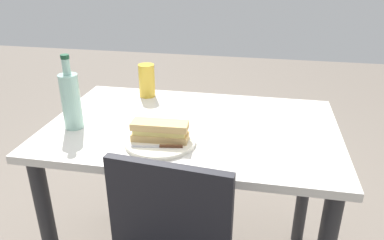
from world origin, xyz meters
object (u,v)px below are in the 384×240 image
plate_near (160,141)px  knife_near (160,146)px  water_bottle (71,100)px  baguette_sandwich_near (160,131)px  beer_glass (147,81)px  dining_table (192,153)px

plate_near → knife_near: 0.06m
knife_near → water_bottle: size_ratio=0.62×
baguette_sandwich_near → beer_glass: size_ratio=1.32×
plate_near → knife_near: size_ratio=1.42×
knife_near → beer_glass: beer_glass is taller
knife_near → water_bottle: bearing=-17.6°
dining_table → baguette_sandwich_near: baguette_sandwich_near is taller
plate_near → water_bottle: water_bottle is taller
dining_table → plate_near: bearing=65.0°
knife_near → dining_table: bearing=-106.4°
water_bottle → plate_near: bearing=169.9°
water_bottle → beer_glass: bearing=-114.8°
dining_table → plate_near: (0.08, 0.18, 0.14)m
baguette_sandwich_near → beer_glass: beer_glass is taller
dining_table → knife_near: (0.07, 0.23, 0.15)m
baguette_sandwich_near → knife_near: 0.07m
baguette_sandwich_near → water_bottle: 0.38m
plate_near → water_bottle: size_ratio=0.88×
dining_table → plate_near: 0.24m
plate_near → knife_near: knife_near is taller
knife_near → beer_glass: (0.20, -0.51, 0.06)m
water_bottle → baguette_sandwich_near: bearing=169.9°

